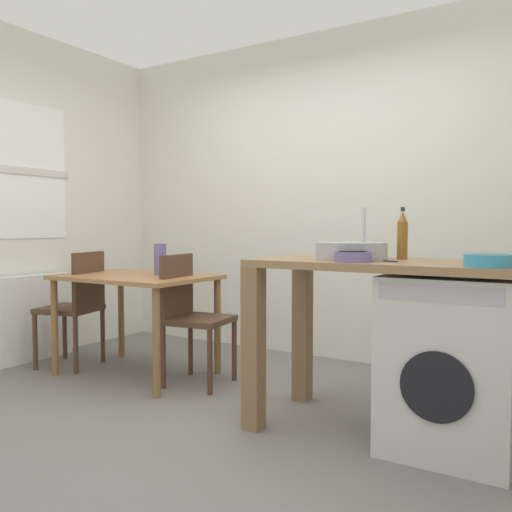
# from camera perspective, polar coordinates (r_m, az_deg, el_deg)

# --- Properties ---
(ground_plane) EXTENTS (5.46, 5.46, 0.00)m
(ground_plane) POSITION_cam_1_polar(r_m,az_deg,el_deg) (3.18, -5.72, -16.97)
(ground_plane) COLOR slate
(wall_back) EXTENTS (4.60, 0.10, 2.70)m
(wall_back) POSITION_cam_1_polar(r_m,az_deg,el_deg) (4.51, 7.96, 6.35)
(wall_back) COLOR silver
(wall_back) RESTS_ON ground_plane
(radiator) EXTENTS (0.10, 0.80, 0.70)m
(radiator) POSITION_cam_1_polar(r_m,az_deg,el_deg) (4.74, -23.25, -6.16)
(radiator) COLOR white
(radiator) RESTS_ON ground_plane
(dining_table) EXTENTS (1.10, 0.76, 0.74)m
(dining_table) POSITION_cam_1_polar(r_m,az_deg,el_deg) (4.03, -12.70, -3.36)
(dining_table) COLOR #9E7042
(dining_table) RESTS_ON ground_plane
(chair_person_seat) EXTENTS (0.49, 0.49, 0.90)m
(chair_person_seat) POSITION_cam_1_polar(r_m,az_deg,el_deg) (4.40, -18.53, -4.69)
(chair_person_seat) COLOR #4C3323
(chair_person_seat) RESTS_ON ground_plane
(chair_opposite) EXTENTS (0.45, 0.45, 0.90)m
(chair_opposite) POSITION_cam_1_polar(r_m,az_deg,el_deg) (3.77, -7.05, -5.84)
(chair_opposite) COLOR #4C3323
(chair_opposite) RESTS_ON ground_plane
(kitchen_counter) EXTENTS (1.50, 0.68, 0.92)m
(kitchen_counter) POSITION_cam_1_polar(r_m,az_deg,el_deg) (2.90, 11.05, -3.50)
(kitchen_counter) COLOR olive
(kitchen_counter) RESTS_ON ground_plane
(washing_machine) EXTENTS (0.60, 0.61, 0.86)m
(washing_machine) POSITION_cam_1_polar(r_m,az_deg,el_deg) (2.82, 20.14, -10.64)
(washing_machine) COLOR silver
(washing_machine) RESTS_ON ground_plane
(sink_basin) EXTENTS (0.38, 0.38, 0.09)m
(sink_basin) POSITION_cam_1_polar(r_m,az_deg,el_deg) (2.90, 10.14, 0.55)
(sink_basin) COLOR #9EA0A5
(sink_basin) RESTS_ON kitchen_counter
(tap) EXTENTS (0.02, 0.02, 0.28)m
(tap) POSITION_cam_1_polar(r_m,az_deg,el_deg) (3.07, 11.41, 2.45)
(tap) COLOR #B2B2B7
(tap) RESTS_ON kitchen_counter
(bottle_tall_green) EXTENTS (0.06, 0.06, 0.28)m
(bottle_tall_green) POSITION_cam_1_polar(r_m,az_deg,el_deg) (2.96, 15.36, 2.10)
(bottle_tall_green) COLOR brown
(bottle_tall_green) RESTS_ON kitchen_counter
(mixing_bowl) EXTENTS (0.19, 0.19, 0.05)m
(mixing_bowl) POSITION_cam_1_polar(r_m,az_deg,el_deg) (2.68, 10.32, -0.00)
(mixing_bowl) COLOR slate
(mixing_bowl) RESTS_ON kitchen_counter
(colander) EXTENTS (0.20, 0.20, 0.06)m
(colander) POSITION_cam_1_polar(r_m,az_deg,el_deg) (2.50, 23.55, -0.38)
(colander) COLOR teal
(colander) RESTS_ON kitchen_counter
(vase) EXTENTS (0.09, 0.09, 0.23)m
(vase) POSITION_cam_1_polar(r_m,az_deg,el_deg) (3.99, -10.19, -0.35)
(vase) COLOR slate
(vase) RESTS_ON dining_table
(scissors) EXTENTS (0.15, 0.06, 0.01)m
(scissors) POSITION_cam_1_polar(r_m,az_deg,el_deg) (2.74, 13.49, -0.50)
(scissors) COLOR #B2B2B7
(scissors) RESTS_ON kitchen_counter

